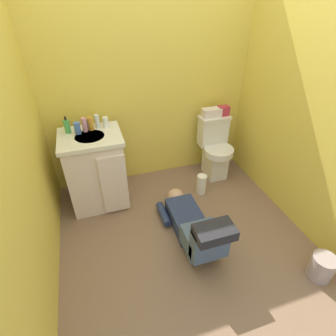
# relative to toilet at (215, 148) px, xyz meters

# --- Properties ---
(ground_plane) EXTENTS (2.78, 3.17, 0.04)m
(ground_plane) POSITION_rel_toilet_xyz_m (-0.73, -0.83, -0.39)
(ground_plane) COLOR #7E604A
(wall_back) EXTENTS (2.44, 0.08, 2.40)m
(wall_back) POSITION_rel_toilet_xyz_m (-0.73, 0.30, 0.83)
(wall_back) COLOR #DFC548
(wall_back) RESTS_ON ground_plane
(wall_left) EXTENTS (0.08, 2.17, 2.40)m
(wall_left) POSITION_rel_toilet_xyz_m (-1.91, -0.83, 0.83)
(wall_left) COLOR #DFC548
(wall_left) RESTS_ON ground_plane
(wall_right) EXTENTS (0.08, 2.17, 2.40)m
(wall_right) POSITION_rel_toilet_xyz_m (0.45, -0.83, 0.83)
(wall_right) COLOR #DFC548
(wall_right) RESTS_ON ground_plane
(toilet) EXTENTS (0.36, 0.46, 0.75)m
(toilet) POSITION_rel_toilet_xyz_m (0.00, 0.00, 0.00)
(toilet) COLOR silver
(toilet) RESTS_ON ground_plane
(vanity_cabinet) EXTENTS (0.60, 0.53, 0.82)m
(vanity_cabinet) POSITION_rel_toilet_xyz_m (-1.42, -0.10, 0.05)
(vanity_cabinet) COLOR beige
(vanity_cabinet) RESTS_ON ground_plane
(faucet) EXTENTS (0.02, 0.02, 0.10)m
(faucet) POSITION_rel_toilet_xyz_m (-1.43, 0.04, 0.50)
(faucet) COLOR silver
(faucet) RESTS_ON vanity_cabinet
(person_plumber) EXTENTS (0.39, 1.06, 0.52)m
(person_plumber) POSITION_rel_toilet_xyz_m (-0.65, -0.93, -0.19)
(person_plumber) COLOR navy
(person_plumber) RESTS_ON ground_plane
(tissue_box) EXTENTS (0.22, 0.11, 0.10)m
(tissue_box) POSITION_rel_toilet_xyz_m (-0.04, 0.09, 0.43)
(tissue_box) COLOR silver
(tissue_box) RESTS_ON toilet
(toiletry_bag) EXTENTS (0.12, 0.09, 0.11)m
(toiletry_bag) POSITION_rel_toilet_xyz_m (0.11, 0.09, 0.44)
(toiletry_bag) COLOR #B22D3F
(toiletry_bag) RESTS_ON toilet
(soap_dispenser) EXTENTS (0.06, 0.06, 0.17)m
(soap_dispenser) POSITION_rel_toilet_xyz_m (-1.62, 0.02, 0.52)
(soap_dispenser) COLOR #449F4D
(soap_dispenser) RESTS_ON vanity_cabinet
(bottle_blue) EXTENTS (0.06, 0.06, 0.12)m
(bottle_blue) POSITION_rel_toilet_xyz_m (-1.52, -0.03, 0.51)
(bottle_blue) COLOR #446DBE
(bottle_blue) RESTS_ON vanity_cabinet
(bottle_pink) EXTENTS (0.05, 0.05, 0.14)m
(bottle_pink) POSITION_rel_toilet_xyz_m (-1.45, 0.00, 0.52)
(bottle_pink) COLOR pink
(bottle_pink) RESTS_ON vanity_cabinet
(bottle_amber) EXTENTS (0.05, 0.05, 0.14)m
(bottle_amber) POSITION_rel_toilet_xyz_m (-1.39, 0.02, 0.52)
(bottle_amber) COLOR #CA882C
(bottle_amber) RESTS_ON vanity_cabinet
(bottle_clear) EXTENTS (0.05, 0.05, 0.13)m
(bottle_clear) POSITION_rel_toilet_xyz_m (-1.33, 0.06, 0.52)
(bottle_clear) COLOR silver
(bottle_clear) RESTS_ON vanity_cabinet
(bottle_white) EXTENTS (0.06, 0.06, 0.11)m
(bottle_white) POSITION_rel_toilet_xyz_m (-1.25, 0.03, 0.51)
(bottle_white) COLOR white
(bottle_white) RESTS_ON vanity_cabinet
(trash_can) EXTENTS (0.19, 0.19, 0.23)m
(trash_can) POSITION_rel_toilet_xyz_m (0.19, -1.61, -0.25)
(trash_can) COLOR gray
(trash_can) RESTS_ON ground_plane
(paper_towel_roll) EXTENTS (0.11, 0.11, 0.24)m
(paper_towel_roll) POSITION_rel_toilet_xyz_m (-0.30, -0.32, -0.25)
(paper_towel_roll) COLOR white
(paper_towel_roll) RESTS_ON ground_plane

